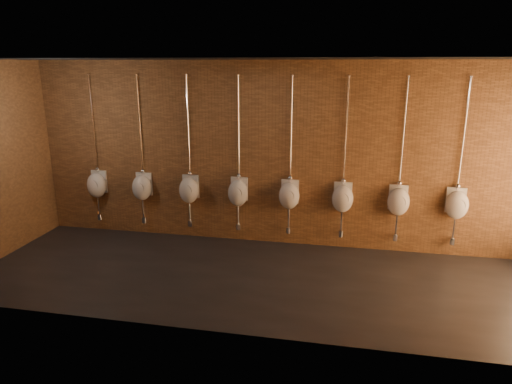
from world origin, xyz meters
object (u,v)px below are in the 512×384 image
(urinal_0, at_px, (97,184))
(urinal_7, at_px, (457,204))
(urinal_4, at_px, (289,195))
(urinal_6, at_px, (398,201))
(urinal_5, at_px, (343,198))
(urinal_2, at_px, (189,189))
(urinal_3, at_px, (238,192))
(urinal_1, at_px, (142,187))

(urinal_0, relative_size, urinal_7, 1.00)
(urinal_4, height_order, urinal_6, same)
(urinal_4, xyz_separation_m, urinal_5, (0.91, 0.00, 0.00))
(urinal_7, bearing_deg, urinal_2, 180.00)
(urinal_3, bearing_deg, urinal_7, 0.00)
(urinal_5, height_order, urinal_6, same)
(urinal_7, bearing_deg, urinal_4, 180.00)
(urinal_1, xyz_separation_m, urinal_3, (1.82, 0.00, 0.00))
(urinal_3, relative_size, urinal_5, 1.00)
(urinal_0, distance_m, urinal_7, 6.38)
(urinal_3, bearing_deg, urinal_1, 180.00)
(urinal_5, bearing_deg, urinal_1, 180.00)
(urinal_4, bearing_deg, urinal_5, 0.00)
(urinal_2, height_order, urinal_4, same)
(urinal_3, height_order, urinal_4, same)
(urinal_1, relative_size, urinal_6, 1.00)
(urinal_4, bearing_deg, urinal_6, 0.00)
(urinal_2, bearing_deg, urinal_0, 180.00)
(urinal_1, height_order, urinal_5, same)
(urinal_3, xyz_separation_m, urinal_7, (3.65, 0.00, 0.00))
(urinal_0, height_order, urinal_1, same)
(urinal_1, bearing_deg, urinal_5, 0.00)
(urinal_3, bearing_deg, urinal_2, 180.00)
(urinal_5, distance_m, urinal_6, 0.91)
(urinal_3, height_order, urinal_6, same)
(urinal_1, bearing_deg, urinal_2, 0.00)
(urinal_0, xyz_separation_m, urinal_7, (6.38, 0.00, 0.00))
(urinal_3, xyz_separation_m, urinal_5, (1.82, 0.00, 0.00))
(urinal_4, height_order, urinal_5, same)
(urinal_1, distance_m, urinal_5, 3.65)
(urinal_0, height_order, urinal_6, same)
(urinal_2, distance_m, urinal_4, 1.82)
(urinal_3, relative_size, urinal_6, 1.00)
(urinal_0, bearing_deg, urinal_1, 0.00)
(urinal_0, bearing_deg, urinal_7, 0.00)
(urinal_6, bearing_deg, urinal_1, 180.00)
(urinal_6, distance_m, urinal_7, 0.91)
(urinal_3, xyz_separation_m, urinal_4, (0.91, 0.00, 0.00))
(urinal_2, relative_size, urinal_7, 1.00)
(urinal_1, distance_m, urinal_6, 4.56)
(urinal_1, distance_m, urinal_7, 5.47)
(urinal_0, xyz_separation_m, urinal_1, (0.91, 0.00, 0.00))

